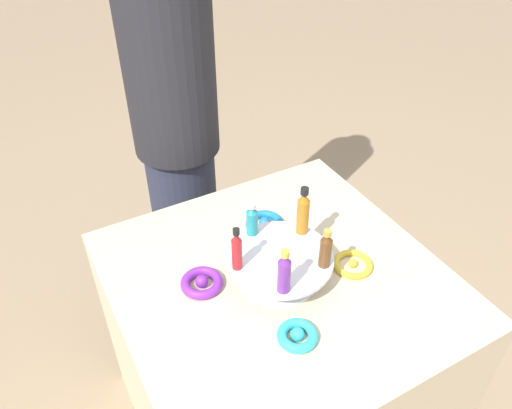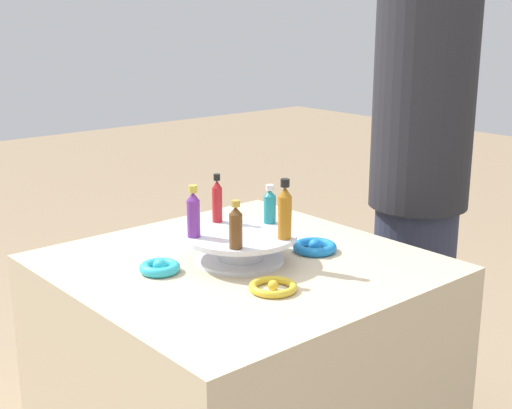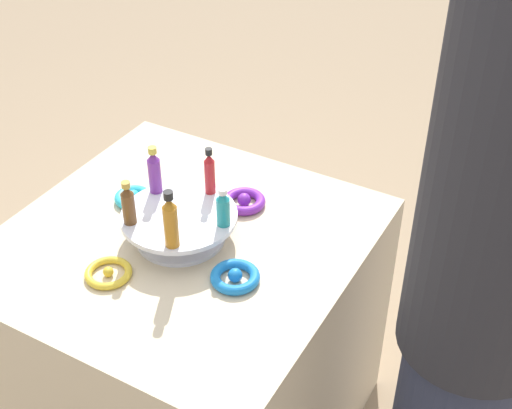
# 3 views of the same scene
# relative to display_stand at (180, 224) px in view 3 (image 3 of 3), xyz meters

# --- Properties ---
(party_table) EXTENTS (0.83, 0.83, 0.72)m
(party_table) POSITION_rel_display_stand_xyz_m (0.00, 0.00, -0.40)
(party_table) COLOR beige
(party_table) RESTS_ON ground_plane
(display_stand) EXTENTS (0.28, 0.28, 0.07)m
(display_stand) POSITION_rel_display_stand_xyz_m (0.00, 0.00, 0.00)
(display_stand) COLOR silver
(display_stand) RESTS_ON party_table
(bottle_brown) EXTENTS (0.03, 0.03, 0.11)m
(bottle_brown) POSITION_rel_display_stand_xyz_m (0.08, 0.08, 0.08)
(bottle_brown) COLOR brown
(bottle_brown) RESTS_ON display_stand
(bottle_amber) EXTENTS (0.03, 0.03, 0.14)m
(bottle_amber) POSITION_rel_display_stand_xyz_m (-0.05, 0.10, 0.10)
(bottle_amber) COLOR #AD6B19
(bottle_amber) RESTS_ON display_stand
(bottle_teal) EXTENTS (0.03, 0.03, 0.10)m
(bottle_teal) POSITION_rel_display_stand_xyz_m (-0.11, -0.02, 0.08)
(bottle_teal) COLOR teal
(bottle_teal) RESTS_ON display_stand
(bottle_red) EXTENTS (0.03, 0.03, 0.12)m
(bottle_red) POSITION_rel_display_stand_xyz_m (-0.02, -0.11, 0.09)
(bottle_red) COLOR #B21E23
(bottle_red) RESTS_ON display_stand
(bottle_purple) EXTENTS (0.03, 0.03, 0.13)m
(bottle_purple) POSITION_rel_display_stand_xyz_m (0.10, -0.05, 0.09)
(bottle_purple) COLOR #702D93
(bottle_purple) RESTS_ON display_stand
(ribbon_bow_purple) EXTENTS (0.11, 0.11, 0.03)m
(ribbon_bow_purple) POSITION_rel_display_stand_xyz_m (-0.07, -0.19, -0.03)
(ribbon_bow_purple) COLOR purple
(ribbon_bow_purple) RESTS_ON party_table
(ribbon_bow_teal) EXTENTS (0.10, 0.10, 0.03)m
(ribbon_bow_teal) POSITION_rel_display_stand_xyz_m (0.19, -0.07, -0.03)
(ribbon_bow_teal) COLOR #2DB7CC
(ribbon_bow_teal) RESTS_ON party_table
(ribbon_bow_gold) EXTENTS (0.11, 0.11, 0.02)m
(ribbon_bow_gold) POSITION_rel_display_stand_xyz_m (0.07, 0.19, -0.03)
(ribbon_bow_gold) COLOR gold
(ribbon_bow_gold) RESTS_ON party_table
(ribbon_bow_blue) EXTENTS (0.11, 0.11, 0.03)m
(ribbon_bow_blue) POSITION_rel_display_stand_xyz_m (-0.19, 0.07, -0.03)
(ribbon_bow_blue) COLOR blue
(ribbon_bow_blue) RESTS_ON party_table
(person_figure) EXTENTS (0.30, 0.30, 1.76)m
(person_figure) POSITION_rel_display_stand_xyz_m (-0.70, -0.00, 0.12)
(person_figure) COLOR #282D42
(person_figure) RESTS_ON ground_plane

